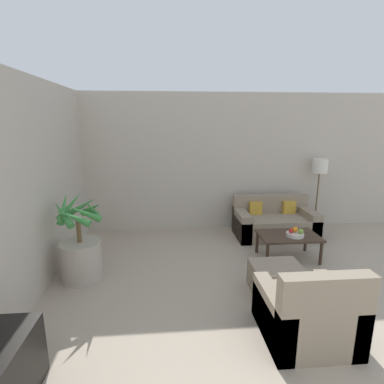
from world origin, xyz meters
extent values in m
cube|color=#BCB2A3|center=(0.00, 6.32, 1.35)|extent=(8.10, 0.06, 2.70)
cylinder|color=#ADA393|center=(-2.85, 4.38, 0.27)|extent=(0.56, 0.56, 0.54)
cylinder|color=brown|center=(-2.85, 4.38, 0.71)|extent=(0.06, 0.06, 0.32)
cone|color=#38843D|center=(-2.65, 4.38, 1.00)|extent=(0.10, 0.44, 0.35)
cone|color=#38843D|center=(-2.69, 4.53, 0.97)|extent=(0.40, 0.40, 0.29)
cone|color=#38843D|center=(-2.85, 4.59, 0.98)|extent=(0.46, 0.10, 0.32)
cone|color=#38843D|center=(-2.97, 4.51, 1.02)|extent=(0.37, 0.37, 0.39)
cone|color=#38843D|center=(-3.02, 4.38, 1.03)|extent=(0.10, 0.41, 0.40)
cone|color=#38843D|center=(-2.99, 4.24, 0.99)|extent=(0.39, 0.39, 0.34)
cone|color=#38843D|center=(-2.85, 4.17, 0.97)|extent=(0.47, 0.10, 0.29)
cone|color=#38843D|center=(-2.70, 4.24, 0.99)|extent=(0.39, 0.39, 0.33)
cube|color=gray|center=(0.39, 5.69, 0.20)|extent=(1.49, 0.79, 0.40)
cube|color=gray|center=(0.39, 6.01, 0.57)|extent=(1.49, 0.16, 0.35)
cube|color=gray|center=(-0.25, 5.69, 0.26)|extent=(0.20, 0.79, 0.52)
cube|color=gray|center=(1.03, 5.69, 0.26)|extent=(0.20, 0.79, 0.52)
cube|color=gold|center=(0.05, 5.89, 0.52)|extent=(0.24, 0.12, 0.24)
cube|color=gold|center=(0.72, 5.89, 0.52)|extent=(0.24, 0.12, 0.24)
cylinder|color=brown|center=(1.36, 6.03, 0.01)|extent=(0.24, 0.24, 0.03)
cylinder|color=brown|center=(1.36, 6.03, 0.60)|extent=(0.03, 0.03, 1.14)
cylinder|color=silver|center=(1.36, 6.03, 1.30)|extent=(0.29, 0.29, 0.27)
cylinder|color=#38281E|center=(-0.16, 4.49, 0.19)|extent=(0.05, 0.05, 0.37)
cylinder|color=#38281E|center=(0.68, 4.49, 0.19)|extent=(0.05, 0.05, 0.37)
cylinder|color=#38281E|center=(-0.16, 5.00, 0.19)|extent=(0.05, 0.05, 0.37)
cylinder|color=#38281E|center=(0.68, 5.00, 0.19)|extent=(0.05, 0.05, 0.37)
cube|color=#38281E|center=(0.26, 4.75, 0.39)|extent=(0.93, 0.61, 0.03)
cylinder|color=beige|center=(0.33, 4.68, 0.43)|extent=(0.27, 0.27, 0.05)
sphere|color=red|center=(0.27, 4.69, 0.49)|extent=(0.07, 0.07, 0.07)
sphere|color=olive|center=(0.41, 4.65, 0.49)|extent=(0.08, 0.08, 0.08)
sphere|color=orange|center=(0.35, 4.72, 0.50)|extent=(0.09, 0.09, 0.09)
cube|color=gray|center=(-0.27, 3.00, 0.20)|extent=(0.85, 0.84, 0.41)
cube|color=gray|center=(-0.27, 2.67, 0.63)|extent=(0.85, 0.16, 0.45)
cube|color=gray|center=(-0.62, 3.00, 0.25)|extent=(0.16, 0.84, 0.51)
cube|color=gray|center=(0.07, 3.00, 0.25)|extent=(0.16, 0.84, 0.51)
cube|color=gray|center=(-0.26, 3.83, 0.18)|extent=(0.64, 0.53, 0.35)
camera|label=1|loc=(-1.64, 0.44, 2.14)|focal=28.00mm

